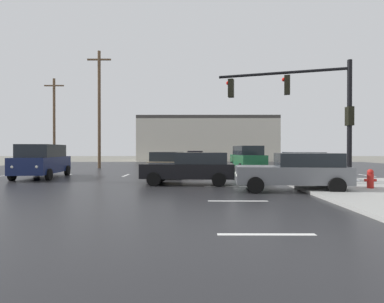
{
  "coord_description": "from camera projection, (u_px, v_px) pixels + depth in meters",
  "views": [
    {
      "loc": [
        -1.48,
        -20.16,
        1.75
      ],
      "look_at": [
        -1.64,
        8.82,
        1.56
      ],
      "focal_mm": 28.41,
      "sensor_mm": 36.0,
      "label": 1
    }
  ],
  "objects": [
    {
      "name": "sedan_grey",
      "position": [
        295.0,
        171.0,
        12.63
      ],
      "size": [
        4.67,
        2.39,
        1.58
      ],
      "rotation": [
        0.0,
        0.0,
        3.04
      ],
      "color": "slate",
      "rests_on": "road_asphalt"
    },
    {
      "name": "suv_navy",
      "position": [
        42.0,
        160.0,
        18.44
      ],
      "size": [
        2.55,
        4.98,
        2.03
      ],
      "rotation": [
        0.0,
        0.0,
        -1.47
      ],
      "color": "#141E47",
      "rests_on": "road_asphalt"
    },
    {
      "name": "sedan_red",
      "position": [
        195.0,
        158.0,
        33.68
      ],
      "size": [
        2.12,
        4.58,
        1.58
      ],
      "rotation": [
        0.0,
        0.0,
        -1.6
      ],
      "color": "#B21919",
      "rests_on": "road_asphalt"
    },
    {
      "name": "utility_pole_distant",
      "position": [
        54.0,
        120.0,
        34.38
      ],
      "size": [
        2.2,
        0.28,
        9.79
      ],
      "color": "brown",
      "rests_on": "ground_plane"
    },
    {
      "name": "suv_green",
      "position": [
        248.0,
        157.0,
        25.36
      ],
      "size": [
        2.49,
        4.96,
        2.03
      ],
      "rotation": [
        0.0,
        0.0,
        1.66
      ],
      "color": "#195933",
      "rests_on": "road_asphalt"
    },
    {
      "name": "utility_pole_far",
      "position": [
        99.0,
        107.0,
        28.3
      ],
      "size": [
        2.2,
        0.28,
        10.94
      ],
      "color": "brown",
      "rests_on": "ground_plane"
    },
    {
      "name": "lane_markings",
      "position": [
        237.0,
        177.0,
        18.78
      ],
      "size": [
        36.15,
        36.15,
        0.01
      ],
      "color": "silver",
      "rests_on": "road_asphalt"
    },
    {
      "name": "sedan_tan",
      "position": [
        169.0,
        164.0,
        19.15
      ],
      "size": [
        2.42,
        4.68,
        1.58
      ],
      "rotation": [
        0.0,
        0.0,
        1.46
      ],
      "color": "tan",
      "rests_on": "road_asphalt"
    },
    {
      "name": "ground_plane",
      "position": [
        216.0,
        176.0,
        20.16
      ],
      "size": [
        120.0,
        120.0,
        0.0
      ],
      "primitive_type": "plane",
      "color": "slate"
    },
    {
      "name": "snow_strip_curbside",
      "position": [
        315.0,
        179.0,
        16.13
      ],
      "size": [
        4.0,
        1.6,
        0.06
      ],
      "primitive_type": "cube",
      "color": "white",
      "rests_on": "sidewalk_corner"
    },
    {
      "name": "sedan_silver",
      "position": [
        300.0,
        165.0,
        17.65
      ],
      "size": [
        2.08,
        4.56,
        1.58
      ],
      "rotation": [
        0.0,
        0.0,
        1.55
      ],
      "color": "#B7BABF",
      "rests_on": "road_asphalt"
    },
    {
      "name": "traffic_signal_mast",
      "position": [
        309.0,
        101.0,
        14.96
      ],
      "size": [
        6.22,
        2.02,
        5.88
      ],
      "rotation": [
        0.0,
        0.0,
        2.86
      ],
      "color": "black",
      "rests_on": "sidewalk_corner"
    },
    {
      "name": "road_asphalt",
      "position": [
        216.0,
        176.0,
        20.16
      ],
      "size": [
        44.0,
        44.0,
        0.02
      ],
      "primitive_type": "cube",
      "color": "#232326",
      "rests_on": "ground_plane"
    },
    {
      "name": "sedan_black",
      "position": [
        191.0,
        168.0,
        15.04
      ],
      "size": [
        4.63,
        2.27,
        1.58
      ],
      "rotation": [
        0.0,
        0.0,
        3.07
      ],
      "color": "black",
      "rests_on": "road_asphalt"
    },
    {
      "name": "fire_hydrant",
      "position": [
        370.0,
        179.0,
        12.64
      ],
      "size": [
        0.48,
        0.26,
        0.79
      ],
      "color": "red",
      "rests_on": "sidewalk_corner"
    },
    {
      "name": "strip_building_background",
      "position": [
        207.0,
        139.0,
        48.8
      ],
      "size": [
        21.4,
        8.0,
        6.87
      ],
      "color": "beige",
      "rests_on": "ground_plane"
    }
  ]
}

